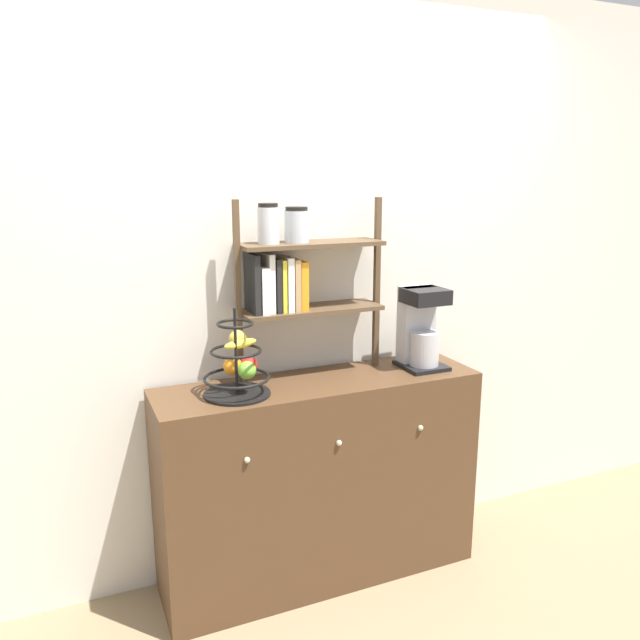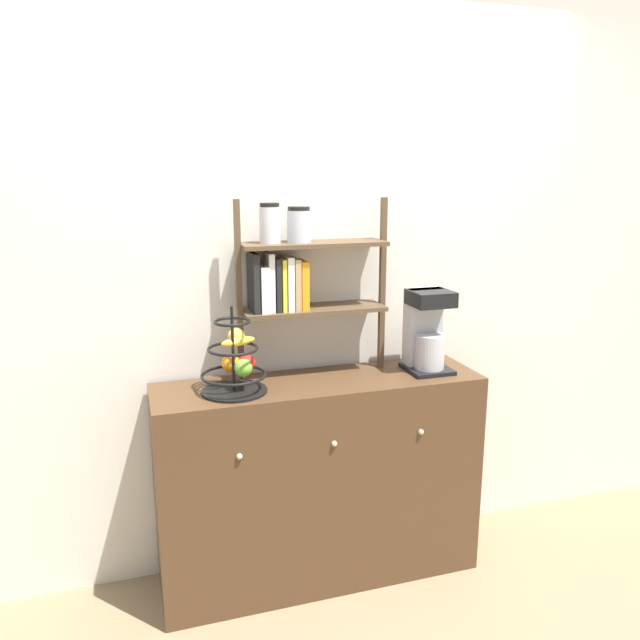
{
  "view_description": "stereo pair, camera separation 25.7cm",
  "coord_description": "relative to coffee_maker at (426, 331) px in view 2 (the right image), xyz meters",
  "views": [
    {
      "loc": [
        -1.0,
        -2.11,
        1.77
      ],
      "look_at": [
        0.0,
        0.19,
        1.18
      ],
      "focal_mm": 35.0,
      "sensor_mm": 36.0,
      "label": 1
    },
    {
      "loc": [
        -0.76,
        -2.2,
        1.77
      ],
      "look_at": [
        0.0,
        0.19,
        1.18
      ],
      "focal_mm": 35.0,
      "sensor_mm": 36.0,
      "label": 2
    }
  ],
  "objects": [
    {
      "name": "wall_back",
      "position": [
        -0.5,
        0.23,
        0.2
      ],
      "size": [
        7.0,
        0.05,
        2.6
      ],
      "primitive_type": "cube",
      "color": "silver",
      "rests_on": "ground_plane"
    },
    {
      "name": "ground_plane",
      "position": [
        -0.5,
        -0.2,
        -1.1
      ],
      "size": [
        12.0,
        12.0,
        0.0
      ],
      "primitive_type": "plane",
      "color": "#847051"
    },
    {
      "name": "shelf_hutch",
      "position": [
        -0.58,
        0.1,
        0.28
      ],
      "size": [
        0.66,
        0.2,
        0.76
      ],
      "color": "brown",
      "rests_on": "sideboard"
    },
    {
      "name": "sideboard",
      "position": [
        -0.5,
        -0.01,
        -0.64
      ],
      "size": [
        1.4,
        0.4,
        0.92
      ],
      "color": "#4C331E",
      "rests_on": "ground_plane"
    },
    {
      "name": "fruit_stand",
      "position": [
        -0.86,
        -0.03,
        -0.06
      ],
      "size": [
        0.27,
        0.27,
        0.35
      ],
      "color": "black",
      "rests_on": "sideboard"
    },
    {
      "name": "coffee_maker",
      "position": [
        0.0,
        0.0,
        0.0
      ],
      "size": [
        0.19,
        0.21,
        0.36
      ],
      "color": "black",
      "rests_on": "sideboard"
    }
  ]
}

